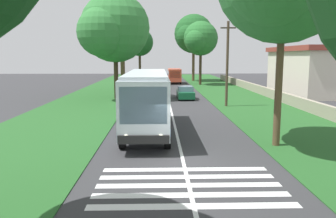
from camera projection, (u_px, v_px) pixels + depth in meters
name	position (u px, v px, depth m)	size (l,w,h in m)	color
ground	(184.00, 164.00, 15.24)	(160.00, 160.00, 0.00)	#333335
grass_verge_left	(76.00, 111.00, 29.84)	(120.00, 8.00, 0.04)	#235623
grass_verge_right	(265.00, 110.00, 30.29)	(120.00, 8.00, 0.04)	#235623
centre_line	(171.00, 111.00, 30.06)	(110.00, 0.16, 0.01)	silver
coach_bus	(147.00, 98.00, 21.35)	(11.16, 2.62, 3.73)	silver
zebra_crossing	(189.00, 185.00, 12.70)	(4.05, 6.80, 0.01)	silver
trailing_car_0	(185.00, 93.00, 38.32)	(4.30, 1.78, 1.43)	#145933
trailing_car_1	(152.00, 87.00, 45.95)	(4.30, 1.78, 1.43)	navy
trailing_car_2	(156.00, 84.00, 51.08)	(4.30, 1.78, 1.43)	#B7A893
trailing_minibus_0	(174.00, 75.00, 60.05)	(6.00, 2.14, 2.53)	#CC4C33
roadside_tree_left_0	(121.00, 40.00, 46.89)	(6.51, 5.26, 9.68)	brown
roadside_tree_left_1	(113.00, 30.00, 37.44)	(9.38, 7.45, 11.42)	#3D2D1E
roadside_tree_left_3	(139.00, 43.00, 76.72)	(7.63, 6.11, 10.73)	#3D2D1E
roadside_tree_right_1	(193.00, 35.00, 65.03)	(8.76, 7.24, 12.44)	brown
roadside_tree_right_3	(200.00, 39.00, 56.08)	(6.39, 5.56, 10.29)	#3D2D1E
utility_pole	(227.00, 63.00, 32.02)	(0.24, 1.40, 7.81)	#473828
roadside_wall	(283.00, 97.00, 35.24)	(70.00, 0.40, 1.01)	#9E937F
roadside_building	(314.00, 70.00, 42.95)	(14.36, 7.81, 5.88)	beige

